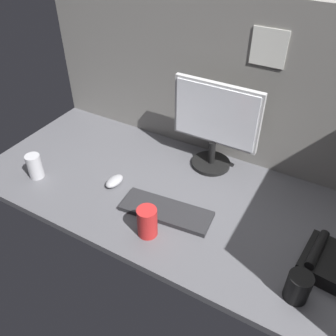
# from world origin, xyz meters

# --- Properties ---
(ground_plane) EXTENTS (1.80, 0.80, 0.03)m
(ground_plane) POSITION_xyz_m (0.00, 0.00, -0.01)
(ground_plane) COLOR #515156
(cubicle_wall_back) EXTENTS (1.80, 0.06, 0.73)m
(cubicle_wall_back) POSITION_xyz_m (0.00, 0.37, 0.37)
(cubicle_wall_back) COLOR gray
(cubicle_wall_back) RESTS_ON ground_plane
(monitor) EXTENTS (0.39, 0.18, 0.41)m
(monitor) POSITION_xyz_m (0.03, 0.25, 0.23)
(monitor) COLOR black
(monitor) RESTS_ON ground_plane
(keyboard) EXTENTS (0.38, 0.17, 0.02)m
(keyboard) POSITION_xyz_m (0.01, -0.13, 0.01)
(keyboard) COLOR #262628
(keyboard) RESTS_ON ground_plane
(mouse) EXTENTS (0.06, 0.10, 0.03)m
(mouse) POSITION_xyz_m (-0.28, -0.09, 0.02)
(mouse) COLOR #99999E
(mouse) RESTS_ON ground_plane
(mug_steel) EXTENTS (0.07, 0.07, 0.11)m
(mug_steel) POSITION_xyz_m (-0.62, -0.22, 0.06)
(mug_steel) COLOR #B2B2B7
(mug_steel) RESTS_ON ground_plane
(mug_black_travel) EXTENTS (0.08, 0.08, 0.11)m
(mug_black_travel) POSITION_xyz_m (0.55, -0.25, 0.05)
(mug_black_travel) COLOR black
(mug_black_travel) RESTS_ON ground_plane
(mug_red_plastic) EXTENTS (0.08, 0.08, 0.12)m
(mug_red_plastic) POSITION_xyz_m (-0.00, -0.26, 0.06)
(mug_red_plastic) COLOR red
(mug_red_plastic) RESTS_ON ground_plane
(desk_phone) EXTENTS (0.19, 0.21, 0.09)m
(desk_phone) POSITION_xyz_m (0.62, -0.09, 0.03)
(desk_phone) COLOR black
(desk_phone) RESTS_ON ground_plane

